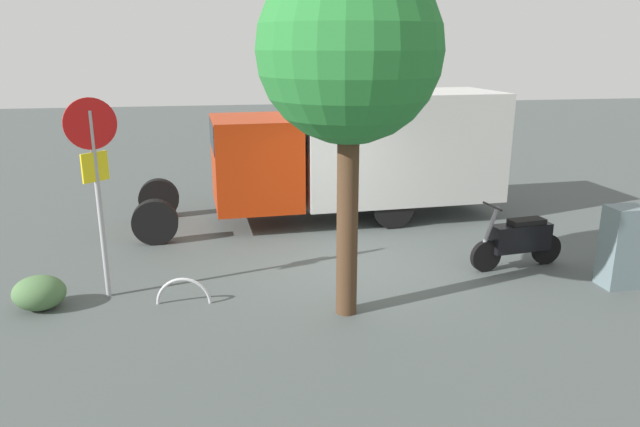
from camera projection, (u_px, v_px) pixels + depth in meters
name	position (u px, v px, depth m)	size (l,w,h in m)	color
ground_plane	(344.00, 266.00, 10.57)	(60.00, 60.00, 0.00)	#474E4D
box_truck_near	(356.00, 149.00, 13.12)	(8.14, 2.56, 2.83)	black
motorcycle	(519.00, 240.00, 10.36)	(1.81, 0.58, 1.20)	black
stop_sign	(95.00, 168.00, 8.72)	(0.71, 0.33, 3.11)	#9E9EA3
street_tree	(350.00, 53.00, 7.71)	(2.49, 2.49, 5.01)	#47301E
utility_cabinet	(622.00, 247.00, 9.52)	(0.59, 0.45, 1.35)	slate
bike_rack_hoop	(184.00, 303.00, 9.03)	(0.85, 0.85, 0.05)	#B7B7BC
shrub_near_sign	(39.00, 293.00, 8.77)	(0.77, 0.63, 0.53)	#496D41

